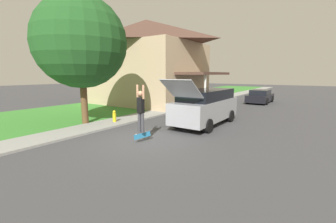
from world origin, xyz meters
TOP-DOWN VIEW (x-y plane):
  - ground_plane at (0.00, 0.00)m, footprint 120.00×120.00m
  - lawn at (-8.00, 6.00)m, footprint 10.00×80.00m
  - sidewalk at (-3.60, 6.00)m, footprint 1.80×80.00m
  - house at (-7.76, 9.71)m, footprint 12.42×8.19m
  - lawn_tree_near at (-4.62, 0.47)m, footprint 4.89×4.89m
  - suv_parked at (0.96, 4.31)m, footprint 2.03×5.79m
  - car_down_street at (1.19, 16.51)m, footprint 1.97×4.41m
  - skateboarder at (0.23, -0.31)m, footprint 0.41×0.23m
  - skateboard at (0.21, -0.22)m, footprint 0.30×0.77m
  - fire_hydrant at (-3.52, 1.63)m, footprint 0.20×0.20m

SIDE VIEW (x-z plane):
  - ground_plane at x=0.00m, z-range 0.00..0.00m
  - lawn at x=-8.00m, z-range 0.00..0.08m
  - sidewalk at x=-3.60m, z-range 0.00..0.10m
  - skateboard at x=0.21m, z-range 0.15..0.41m
  - fire_hydrant at x=-3.52m, z-range 0.09..0.76m
  - car_down_street at x=1.19m, z-range -0.03..1.28m
  - suv_parked at x=0.96m, z-range -0.23..2.37m
  - skateboarder at x=0.23m, z-range 0.47..2.43m
  - house at x=-7.76m, z-range 0.23..7.96m
  - lawn_tree_near at x=-4.62m, z-range 1.06..7.92m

